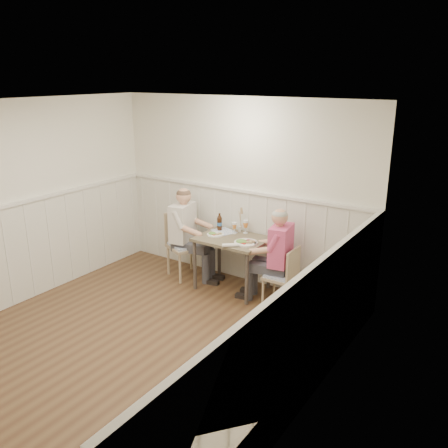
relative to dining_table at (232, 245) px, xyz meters
The scene contains 16 objects.
ground_plane 1.96m from the dining_table, 93.75° to the right, with size 4.50×4.50×0.00m, color #4B301E.
room_shell 2.04m from the dining_table, 93.75° to the right, with size 4.04×4.54×2.60m.
wainscot 1.16m from the dining_table, 95.98° to the right, with size 4.00×4.49×1.34m.
dining_table is the anchor object (origin of this frame).
chair_right 0.86m from the dining_table, ahead, with size 0.38×0.38×0.80m.
chair_left 0.87m from the dining_table, behind, with size 0.60×0.60×0.96m.
man_in_pink 0.71m from the dining_table, ahead, with size 0.65×0.46×1.30m.
diner_cream 0.79m from the dining_table, behind, with size 0.68×0.48×1.36m.
plate_man 0.30m from the dining_table, 20.19° to the right, with size 0.31×0.31×0.08m.
plate_diner 0.29m from the dining_table, behind, with size 0.23×0.23×0.06m.
beer_glass_a 0.36m from the dining_table, 79.43° to the left, with size 0.08×0.08×0.19m.
beer_glass_b 0.28m from the dining_table, 112.49° to the left, with size 0.07×0.07×0.16m.
beer_bottle 0.42m from the dining_table, 151.90° to the left, with size 0.07×0.07×0.25m.
rolled_napkin 0.38m from the dining_table, 60.82° to the right, with size 0.20×0.17×0.05m.
grass_vase 0.39m from the dining_table, 100.54° to the left, with size 0.04×0.04×0.38m.
gingham_mat 0.31m from the dining_table, 146.36° to the left, with size 0.39×0.36×0.01m.
Camera 1 is at (3.38, -3.28, 2.88)m, focal length 38.00 mm.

